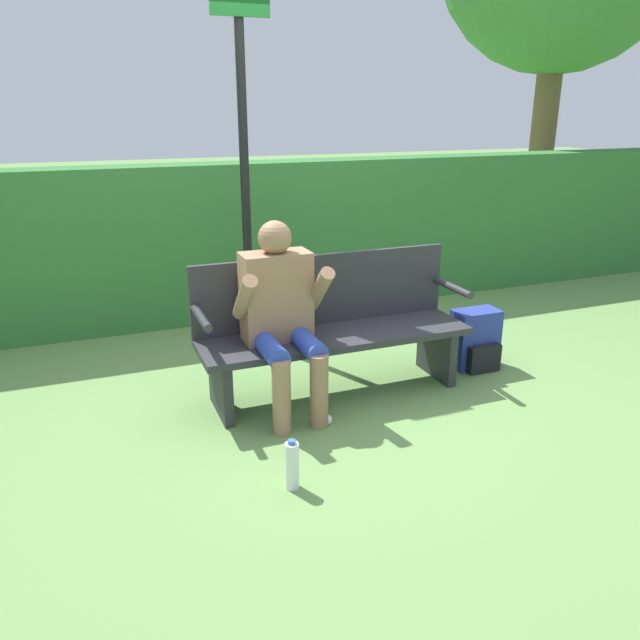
{
  "coord_description": "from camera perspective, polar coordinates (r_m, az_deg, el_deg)",
  "views": [
    {
      "loc": [
        -1.49,
        -3.5,
        1.83
      ],
      "look_at": [
        -0.15,
        -0.1,
        0.57
      ],
      "focal_mm": 35.0,
      "sensor_mm": 36.0,
      "label": 1
    }
  ],
  "objects": [
    {
      "name": "water_bottle",
      "position": [
        3.2,
        -2.57,
        -13.13
      ],
      "size": [
        0.07,
        0.07,
        0.27
      ],
      "color": "white",
      "rests_on": "ground"
    },
    {
      "name": "hedge_back",
      "position": [
        5.7,
        -5.95,
        7.32
      ],
      "size": [
        12.0,
        0.39,
        1.37
      ],
      "color": "#337033",
      "rests_on": "ground"
    },
    {
      "name": "backpack",
      "position": [
        4.7,
        14.04,
        -1.82
      ],
      "size": [
        0.33,
        0.26,
        0.43
      ],
      "color": "#283893",
      "rests_on": "ground"
    },
    {
      "name": "park_bench",
      "position": [
        4.11,
        1.06,
        -0.61
      ],
      "size": [
        1.79,
        0.48,
        0.9
      ],
      "color": "#2D2D33",
      "rests_on": "ground"
    },
    {
      "name": "litter_crumple",
      "position": [
        3.82,
        0.63,
        -9.08
      ],
      "size": [
        0.06,
        0.06,
        0.06
      ],
      "color": "silver",
      "rests_on": "ground"
    },
    {
      "name": "signpost",
      "position": [
        4.86,
        -7.01,
        16.32
      ],
      "size": [
        0.43,
        0.09,
        2.77
      ],
      "color": "black",
      "rests_on": "ground"
    },
    {
      "name": "ground_plane",
      "position": [
        4.22,
        1.4,
        -6.66
      ],
      "size": [
        40.0,
        40.0,
        0.0
      ],
      "primitive_type": "plane",
      "color": "#668E4C"
    },
    {
      "name": "person_seated",
      "position": [
        3.81,
        -3.57,
        0.94
      ],
      "size": [
        0.56,
        0.6,
        1.18
      ],
      "color": "#997051",
      "rests_on": "ground"
    }
  ]
}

